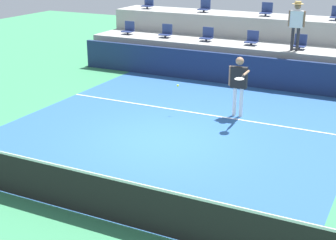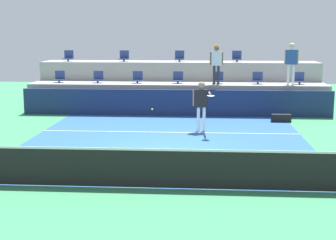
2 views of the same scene
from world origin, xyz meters
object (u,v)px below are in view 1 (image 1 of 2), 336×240
Objects in this scene: stadium_chair_lower_left at (166,32)px; spectator_with_hat at (297,21)px; stadium_chair_lower_mid_right at (300,43)px; tennis_player at (239,81)px; stadium_chair_lower_mid_left at (207,35)px; stadium_chair_lower_center at (252,39)px; stadium_chair_upper_center at (266,10)px; tennis_ball at (178,86)px; stadium_chair_lower_far_left at (129,29)px; stadium_chair_upper_far_left at (148,4)px; stadium_chair_upper_left at (205,7)px.

spectator_with_hat is at bearing -4.19° from stadium_chair_lower_left.
tennis_player is at bearing -98.66° from stadium_chair_lower_mid_right.
stadium_chair_lower_mid_left is 1.80m from stadium_chair_lower_center.
stadium_chair_lower_left is 1.00× the size of stadium_chair_upper_center.
stadium_chair_upper_center is at bearing 134.89° from stadium_chair_lower_mid_right.
stadium_chair_lower_left is 1.00× the size of stadium_chair_lower_mid_left.
tennis_ball is (1.18, -5.10, -0.60)m from stadium_chair_lower_mid_left.
spectator_with_hat is (1.69, -2.18, -0.02)m from stadium_chair_upper_center.
stadium_chair_lower_far_left is 1.00× the size of stadium_chair_lower_center.
tennis_player is 1.04× the size of spectator_with_hat.
stadium_chair_upper_far_left reaches higher than tennis_ball.
stadium_chair_lower_left is at bearing -153.07° from stadium_chair_upper_center.
stadium_chair_upper_center is at bearing 0.00° from stadium_chair_upper_left.
stadium_chair_upper_far_left reaches higher than stadium_chair_lower_mid_right.
stadium_chair_lower_far_left is at bearing 180.00° from stadium_chair_lower_left.
stadium_chair_upper_far_left is (-1.81, 1.80, 0.85)m from stadium_chair_lower_left.
stadium_chair_upper_left is 2.65m from stadium_chair_upper_center.
stadium_chair_upper_center is 2.76m from spectator_with_hat.
stadium_chair_lower_mid_right is 4.87m from stadium_chair_upper_left.
tennis_ball is (-1.69, -0.52, -0.23)m from tennis_player.
stadium_chair_lower_center is 1.00× the size of stadium_chair_upper_far_left.
stadium_chair_upper_far_left reaches higher than stadium_chair_lower_far_left.
stadium_chair_lower_far_left is 1.00× the size of stadium_chair_upper_center.
stadium_chair_upper_far_left is at bearing 162.77° from spectator_with_hat.
stadium_chair_lower_far_left is 0.31× the size of spectator_with_hat.
stadium_chair_lower_far_left is at bearing -88.32° from stadium_chair_upper_far_left.
stadium_chair_lower_center reaches higher than tennis_player.
stadium_chair_lower_center and stadium_chair_lower_mid_right have the same top height.
stadium_chair_lower_mid_left is at bearing 173.68° from spectator_with_hat.
stadium_chair_upper_left is at bearing 153.28° from spectator_with_hat.
tennis_ball is at bearing -96.94° from stadium_chair_lower_center.
stadium_chair_lower_far_left is at bearing 180.00° from stadium_chair_lower_mid_right.
stadium_chair_lower_left is 7.65× the size of tennis_ball.
stadium_chair_lower_mid_left is 5.27m from tennis_ball.
stadium_chair_lower_center is at bearing 167.01° from spectator_with_hat.
stadium_chair_lower_far_left is 1.00× the size of stadium_chair_lower_mid_right.
tennis_ball is at bearing -59.94° from stadium_chair_lower_left.
stadium_chair_lower_mid_left is (3.53, 0.00, 0.00)m from stadium_chair_lower_far_left.
stadium_chair_upper_center is (5.30, 1.80, 0.85)m from stadium_chair_lower_far_left.
stadium_chair_lower_far_left is 1.99m from stadium_chair_upper_far_left.
stadium_chair_lower_far_left and stadium_chair_lower_center have the same top height.
stadium_chair_upper_center is at bearing 18.77° from stadium_chair_lower_far_left.
stadium_chair_upper_center is (1.77, 1.80, 0.85)m from stadium_chair_lower_mid_left.
stadium_chair_lower_mid_right is at bearing 0.00° from stadium_chair_lower_left.
stadium_chair_lower_mid_left is 1.00× the size of stadium_chair_lower_mid_right.
tennis_player is (-0.70, -4.57, -0.38)m from stadium_chair_lower_mid_right.
stadium_chair_upper_left is at bearing 0.00° from stadium_chair_upper_far_left.
tennis_ball is (-0.62, -5.10, -0.60)m from stadium_chair_lower_center.
spectator_with_hat reaches higher than tennis_player.
spectator_with_hat is at bearing -6.32° from stadium_chair_lower_mid_left.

